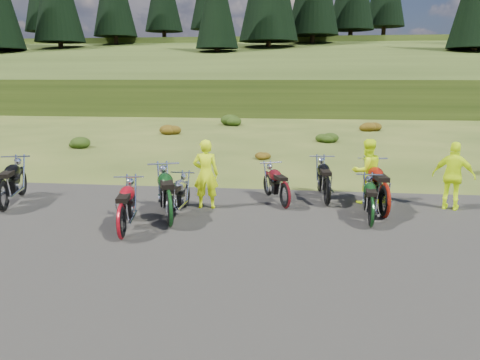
# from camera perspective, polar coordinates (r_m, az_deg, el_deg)

# --- Properties ---
(ground) EXTENTS (300.00, 300.00, 0.00)m
(ground) POSITION_cam_1_polar(r_m,az_deg,el_deg) (9.94, 0.81, -6.73)
(ground) COLOR #344416
(ground) RESTS_ON ground
(gravel_pad) EXTENTS (20.00, 12.00, 0.04)m
(gravel_pad) POSITION_cam_1_polar(r_m,az_deg,el_deg) (8.09, -0.71, -11.40)
(gravel_pad) COLOR black
(gravel_pad) RESTS_ON ground
(hill_slope) EXTENTS (300.00, 45.97, 9.37)m
(hill_slope) POSITION_cam_1_polar(r_m,az_deg,el_deg) (59.42, 5.97, 9.37)
(hill_slope) COLOR #293A13
(hill_slope) RESTS_ON ground
(hill_plateau) EXTENTS (300.00, 90.00, 9.17)m
(hill_plateau) POSITION_cam_1_polar(r_m,az_deg,el_deg) (119.37, 6.49, 10.96)
(hill_plateau) COLOR #293A13
(hill_plateau) RESTS_ON ground
(shrub_1) EXTENTS (1.03, 1.03, 0.61)m
(shrub_1) POSITION_cam_1_polar(r_m,az_deg,el_deg) (23.15, -19.10, 4.51)
(shrub_1) COLOR #1C360D
(shrub_1) RESTS_ON ground
(shrub_2) EXTENTS (1.30, 1.30, 0.77)m
(shrub_2) POSITION_cam_1_polar(r_m,az_deg,el_deg) (27.06, -8.64, 6.30)
(shrub_2) COLOR #693B0D
(shrub_2) RESTS_ON ground
(shrub_3) EXTENTS (1.56, 1.56, 0.92)m
(shrub_3) POSITION_cam_1_polar(r_m,az_deg,el_deg) (31.64, -0.97, 7.48)
(shrub_3) COLOR #1C360D
(shrub_3) RESTS_ON ground
(shrub_4) EXTENTS (0.77, 0.77, 0.45)m
(shrub_4) POSITION_cam_1_polar(r_m,az_deg,el_deg) (18.83, 2.56, 3.24)
(shrub_4) COLOR #693B0D
(shrub_4) RESTS_ON ground
(shrub_5) EXTENTS (1.03, 1.03, 0.61)m
(shrub_5) POSITION_cam_1_polar(r_m,az_deg,el_deg) (24.06, 10.46, 5.28)
(shrub_5) COLOR #1C360D
(shrub_5) RESTS_ON ground
(shrub_6) EXTENTS (1.30, 1.30, 0.77)m
(shrub_6) POSITION_cam_1_polar(r_m,az_deg,el_deg) (29.60, 15.50, 6.52)
(shrub_6) COLOR #693B0D
(shrub_6) RESTS_ON ground
(motorcycle_0) EXTENTS (1.35, 2.41, 1.20)m
(motorcycle_0) POSITION_cam_1_polar(r_m,az_deg,el_deg) (12.89, -26.78, -3.57)
(motorcycle_0) COLOR black
(motorcycle_0) RESTS_ON ground
(motorcycle_1) EXTENTS (1.07, 2.17, 1.09)m
(motorcycle_1) POSITION_cam_1_polar(r_m,az_deg,el_deg) (9.94, -14.15, -7.12)
(motorcycle_1) COLOR maroon
(motorcycle_1) RESTS_ON ground
(motorcycle_2) EXTENTS (1.55, 2.47, 1.23)m
(motorcycle_2) POSITION_cam_1_polar(r_m,az_deg,el_deg) (10.49, -8.52, -5.81)
(motorcycle_2) COLOR #0E3411
(motorcycle_2) RESTS_ON ground
(motorcycle_3) EXTENTS (0.68, 1.89, 0.98)m
(motorcycle_3) POSITION_cam_1_polar(r_m,az_deg,el_deg) (10.80, -8.36, -5.27)
(motorcycle_3) COLOR #9E9EA2
(motorcycle_3) RESTS_ON ground
(motorcycle_4) EXTENTS (1.34, 2.04, 1.01)m
(motorcycle_4) POSITION_cam_1_polar(r_m,az_deg,el_deg) (11.84, 5.48, -3.59)
(motorcycle_4) COLOR #540E13
(motorcycle_4) RESTS_ON ground
(motorcycle_5) EXTENTS (0.88, 2.19, 1.12)m
(motorcycle_5) POSITION_cam_1_polar(r_m,az_deg,el_deg) (12.24, 10.51, -3.20)
(motorcycle_5) COLOR black
(motorcycle_5) RESTS_ON ground
(motorcycle_6) EXTENTS (0.99, 2.41, 1.23)m
(motorcycle_6) POSITION_cam_1_polar(r_m,az_deg,el_deg) (11.54, 17.07, -4.54)
(motorcycle_6) COLOR maroon
(motorcycle_6) RESTS_ON ground
(motorcycle_7) EXTENTS (0.77, 1.95, 1.00)m
(motorcycle_7) POSITION_cam_1_polar(r_m,az_deg,el_deg) (10.75, 15.62, -5.70)
(motorcycle_7) COLOR black
(motorcycle_7) RESTS_ON ground
(person_middle) EXTENTS (0.67, 0.47, 1.74)m
(person_middle) POSITION_cam_1_polar(r_m,az_deg,el_deg) (11.67, -4.19, 0.59)
(person_middle) COLOR #CAE90C
(person_middle) RESTS_ON ground
(person_right_a) EXTENTS (1.00, 0.91, 1.68)m
(person_right_a) POSITION_cam_1_polar(r_m,az_deg,el_deg) (12.55, 15.17, 0.91)
(person_right_a) COLOR #CAE90C
(person_right_a) RESTS_ON ground
(person_right_b) EXTENTS (1.08, 0.79, 1.70)m
(person_right_b) POSITION_cam_1_polar(r_m,az_deg,el_deg) (12.65, 24.58, 0.31)
(person_right_b) COLOR #CAE90C
(person_right_b) RESTS_ON ground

